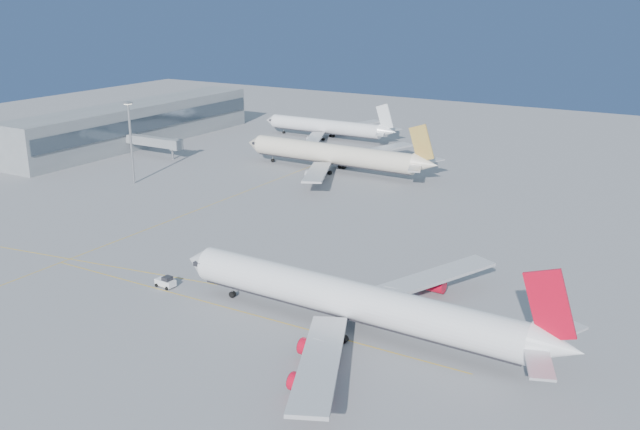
% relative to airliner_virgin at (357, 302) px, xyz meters
% --- Properties ---
extents(ground, '(500.00, 500.00, 0.00)m').
position_rel_airliner_virgin_xyz_m(ground, '(-28.56, 10.52, -5.45)').
color(ground, slate).
rests_on(ground, ground).
extents(terminal, '(18.40, 110.00, 15.00)m').
position_rel_airliner_virgin_xyz_m(terminal, '(-143.50, 95.52, 2.06)').
color(terminal, gray).
rests_on(terminal, ground).
extents(jet_bridge, '(23.60, 3.60, 6.90)m').
position_rel_airliner_virgin_xyz_m(jet_bridge, '(-121.67, 82.52, -0.28)').
color(jet_bridge, gray).
rests_on(jet_bridge, ground).
extents(taxiway_lines, '(118.86, 140.00, 0.02)m').
position_rel_airliner_virgin_xyz_m(taxiway_lines, '(-43.28, 16.86, -5.44)').
color(taxiway_lines, '#D4A00B').
rests_on(taxiway_lines, ground).
extents(airliner_virgin, '(73.23, 65.87, 18.09)m').
position_rel_airliner_virgin_xyz_m(airliner_virgin, '(0.00, 0.00, 0.00)').
color(airliner_virgin, white).
rests_on(airliner_virgin, ground).
extents(airliner_etihad, '(69.16, 64.00, 18.08)m').
position_rel_airliner_virgin_xyz_m(airliner_etihad, '(-57.94, 95.61, 0.05)').
color(airliner_etihad, beige).
rests_on(airliner_etihad, ground).
extents(airliner_third, '(58.15, 53.79, 15.64)m').
position_rel_airliner_virgin_xyz_m(airliner_third, '(-86.74, 140.06, -0.72)').
color(airliner_third, white).
rests_on(airliner_third, ground).
extents(pushback_tug, '(4.09, 2.66, 2.23)m').
position_rel_airliner_virgin_xyz_m(pushback_tug, '(-40.53, -1.93, -4.42)').
color(pushback_tug, white).
rests_on(pushback_tug, ground).
extents(light_mast, '(2.09, 2.09, 24.19)m').
position_rel_airliner_virgin_xyz_m(light_mast, '(-102.68, 52.34, 8.82)').
color(light_mast, gray).
rests_on(light_mast, ground).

